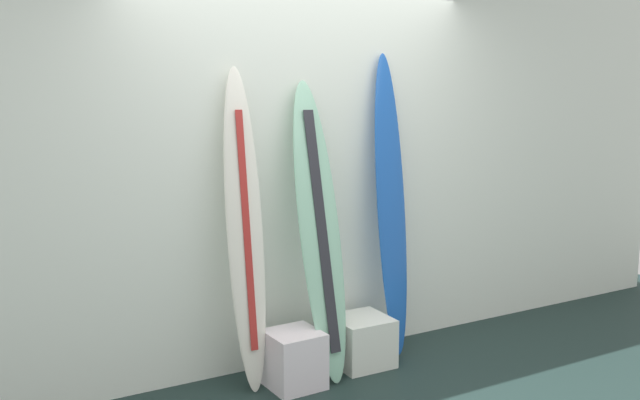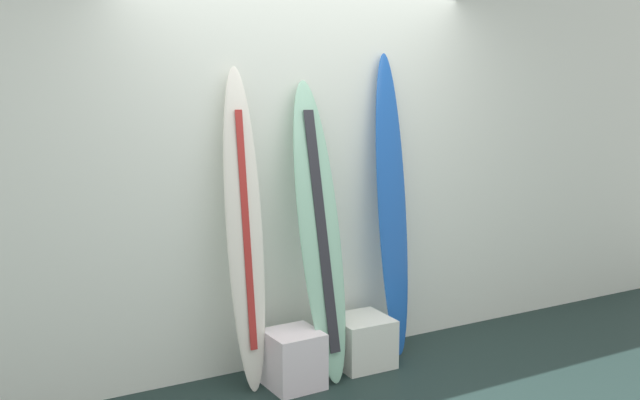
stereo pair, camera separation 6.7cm
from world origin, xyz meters
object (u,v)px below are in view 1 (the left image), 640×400
(surfboard_seafoam, at_px, (320,231))
(surfboard_cobalt, at_px, (391,206))
(surfboard_ivory, at_px, (245,230))
(display_block_left, at_px, (294,359))
(display_block_center, at_px, (361,341))

(surfboard_seafoam, relative_size, surfboard_cobalt, 0.91)
(surfboard_ivory, height_order, display_block_left, surfboard_ivory)
(surfboard_seafoam, distance_m, surfboard_cobalt, 0.66)
(surfboard_seafoam, relative_size, display_block_left, 5.35)
(surfboard_ivory, distance_m, surfboard_seafoam, 0.50)
(surfboard_seafoam, xyz_separation_m, display_block_center, (0.32, -0.01, -0.80))
(surfboard_ivory, height_order, display_block_center, surfboard_ivory)
(surfboard_ivory, bearing_deg, surfboard_seafoam, -7.80)
(surfboard_seafoam, height_order, display_block_left, surfboard_seafoam)
(display_block_left, distance_m, display_block_center, 0.57)
(display_block_left, height_order, display_block_center, display_block_left)
(surfboard_cobalt, bearing_deg, display_block_left, -166.26)
(surfboard_ivory, xyz_separation_m, surfboard_seafoam, (0.49, -0.07, -0.04))
(display_block_left, bearing_deg, surfboard_ivory, 145.00)
(surfboard_cobalt, bearing_deg, display_block_center, -158.61)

